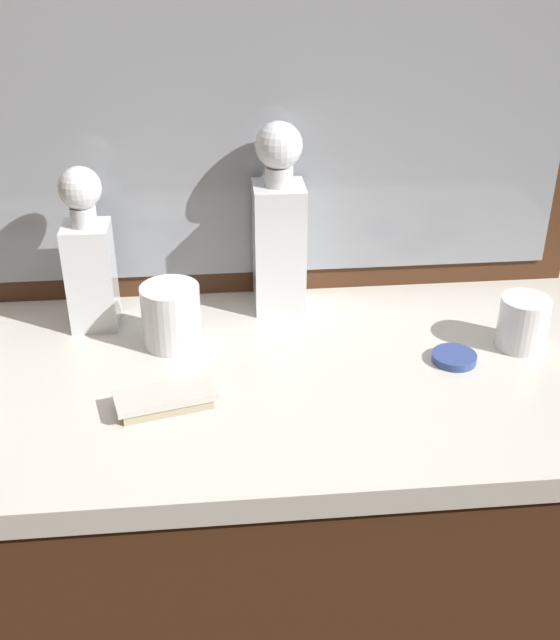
{
  "coord_description": "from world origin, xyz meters",
  "views": [
    {
      "loc": [
        -0.09,
        -0.96,
        1.45
      ],
      "look_at": [
        0.0,
        0.0,
        0.91
      ],
      "focal_mm": 44.04,
      "sensor_mm": 36.0,
      "label": 1
    }
  ],
  "objects_px": {
    "crystal_decanter_far_left": "(90,264)",
    "crystal_tumbler_left": "(171,318)",
    "crystal_decanter_rear": "(279,236)",
    "silver_brush_rear": "(166,400)",
    "porcelain_dish": "(454,357)",
    "crystal_tumbler_far_right": "(523,325)"
  },
  "relations": [
    {
      "from": "crystal_decanter_far_left",
      "to": "crystal_tumbler_left",
      "type": "bearing_deg",
      "value": -30.99
    },
    {
      "from": "crystal_decanter_far_left",
      "to": "crystal_decanter_rear",
      "type": "bearing_deg",
      "value": 6.49
    },
    {
      "from": "crystal_decanter_rear",
      "to": "silver_brush_rear",
      "type": "distance_m",
      "value": 0.35
    },
    {
      "from": "crystal_decanter_rear",
      "to": "porcelain_dish",
      "type": "bearing_deg",
      "value": -39.49
    },
    {
      "from": "silver_brush_rear",
      "to": "crystal_tumbler_left",
      "type": "bearing_deg",
      "value": 88.05
    },
    {
      "from": "crystal_decanter_rear",
      "to": "crystal_tumbler_left",
      "type": "relative_size",
      "value": 3.2
    },
    {
      "from": "crystal_decanter_rear",
      "to": "crystal_decanter_far_left",
      "type": "height_order",
      "value": "crystal_decanter_rear"
    },
    {
      "from": "crystal_decanter_far_left",
      "to": "silver_brush_rear",
      "type": "distance_m",
      "value": 0.29
    },
    {
      "from": "silver_brush_rear",
      "to": "crystal_decanter_rear",
      "type": "bearing_deg",
      "value": 57.06
    },
    {
      "from": "crystal_decanter_rear",
      "to": "crystal_decanter_far_left",
      "type": "bearing_deg",
      "value": -173.51
    },
    {
      "from": "crystal_decanter_rear",
      "to": "crystal_tumbler_left",
      "type": "xyz_separation_m",
      "value": [
        -0.17,
        -0.11,
        -0.08
      ]
    },
    {
      "from": "crystal_decanter_far_left",
      "to": "silver_brush_rear",
      "type": "bearing_deg",
      "value": -64.21
    },
    {
      "from": "crystal_tumbler_far_right",
      "to": "silver_brush_rear",
      "type": "bearing_deg",
      "value": -168.25
    },
    {
      "from": "crystal_decanter_rear",
      "to": "crystal_tumbler_far_right",
      "type": "bearing_deg",
      "value": -25.11
    },
    {
      "from": "silver_brush_rear",
      "to": "porcelain_dish",
      "type": "height_order",
      "value": "silver_brush_rear"
    },
    {
      "from": "crystal_decanter_far_left",
      "to": "porcelain_dish",
      "type": "height_order",
      "value": "crystal_decanter_far_left"
    },
    {
      "from": "crystal_tumbler_left",
      "to": "crystal_decanter_far_left",
      "type": "bearing_deg",
      "value": 149.01
    },
    {
      "from": "crystal_tumbler_far_right",
      "to": "crystal_decanter_rear",
      "type": "bearing_deg",
      "value": 154.89
    },
    {
      "from": "crystal_tumbler_left",
      "to": "crystal_decanter_rear",
      "type": "bearing_deg",
      "value": 31.83
    },
    {
      "from": "crystal_decanter_rear",
      "to": "crystal_decanter_far_left",
      "type": "xyz_separation_m",
      "value": [
        -0.3,
        -0.03,
        -0.02
      ]
    },
    {
      "from": "porcelain_dish",
      "to": "crystal_decanter_far_left",
      "type": "bearing_deg",
      "value": 162.93
    },
    {
      "from": "crystal_tumbler_left",
      "to": "porcelain_dish",
      "type": "height_order",
      "value": "crystal_tumbler_left"
    }
  ]
}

